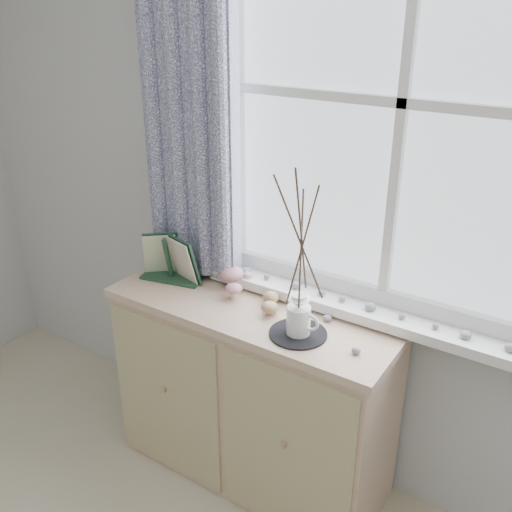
# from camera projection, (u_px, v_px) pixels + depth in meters

# --- Properties ---
(sideboard) EXTENTS (1.20, 0.45, 0.85)m
(sideboard) POSITION_uv_depth(u_px,v_px,m) (252.00, 393.00, 2.43)
(sideboard) COLOR beige
(sideboard) RESTS_ON ground
(botanical_book) EXTENTS (0.33, 0.20, 0.21)m
(botanical_book) POSITION_uv_depth(u_px,v_px,m) (166.00, 259.00, 2.40)
(botanical_book) COLOR #1E3F2A
(botanical_book) RESTS_ON sideboard
(toadstool_cluster) EXTENTS (0.15, 0.16, 0.10)m
(toadstool_cluster) POSITION_uv_depth(u_px,v_px,m) (232.00, 278.00, 2.35)
(toadstool_cluster) COLOR beige
(toadstool_cluster) RESTS_ON sideboard
(wooden_eggs) EXTENTS (0.10, 0.12, 0.08)m
(wooden_eggs) POSITION_uv_depth(u_px,v_px,m) (270.00, 302.00, 2.22)
(wooden_eggs) COLOR tan
(wooden_eggs) RESTS_ON sideboard
(songbird_figurine) EXTENTS (0.16, 0.11, 0.08)m
(songbird_figurine) POSITION_uv_depth(u_px,v_px,m) (237.00, 279.00, 2.39)
(songbird_figurine) COLOR silver
(songbird_figurine) RESTS_ON sideboard
(crocheted_doily) EXTENTS (0.21, 0.21, 0.01)m
(crocheted_doily) POSITION_uv_depth(u_px,v_px,m) (298.00, 334.00, 2.07)
(crocheted_doily) COLOR black
(crocheted_doily) RESTS_ON sideboard
(twig_pitcher) EXTENTS (0.23, 0.23, 0.66)m
(twig_pitcher) POSITION_uv_depth(u_px,v_px,m) (301.00, 239.00, 1.91)
(twig_pitcher) COLOR white
(twig_pitcher) RESTS_ON crocheted_doily
(sideboard_pebbles) EXTENTS (0.25, 0.19, 0.02)m
(sideboard_pebbles) POSITION_uv_depth(u_px,v_px,m) (326.00, 334.00, 2.05)
(sideboard_pebbles) COLOR #969699
(sideboard_pebbles) RESTS_ON sideboard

